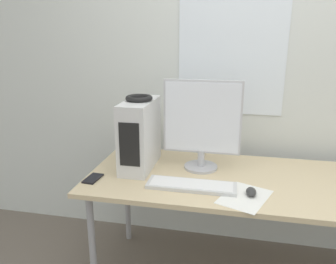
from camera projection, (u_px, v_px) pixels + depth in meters
The scene contains 9 objects.
wall_back at pixel (272, 63), 2.19m from camera, with size 8.00×0.07×2.70m.
desk at pixel (270, 188), 1.89m from camera, with size 2.13×0.78×0.73m.
pc_tower at pixel (140, 134), 2.03m from camera, with size 0.17×0.42×0.42m.
headphones at pixel (139, 98), 1.96m from camera, with size 0.16×0.16×0.03m.
monitor_main at pixel (202, 123), 1.97m from camera, with size 0.47×0.21×0.55m.
keyboard at pixel (191, 185), 1.80m from camera, with size 0.49×0.15×0.02m.
mouse at pixel (251, 192), 1.71m from camera, with size 0.05×0.09×0.04m.
cell_phone at pixel (93, 178), 1.90m from camera, with size 0.08×0.14×0.01m.
paper_sheet_left at pixel (245, 197), 1.69m from camera, with size 0.31×0.35×0.00m.
Camera 1 is at (-0.22, -1.42, 1.53)m, focal length 35.00 mm.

